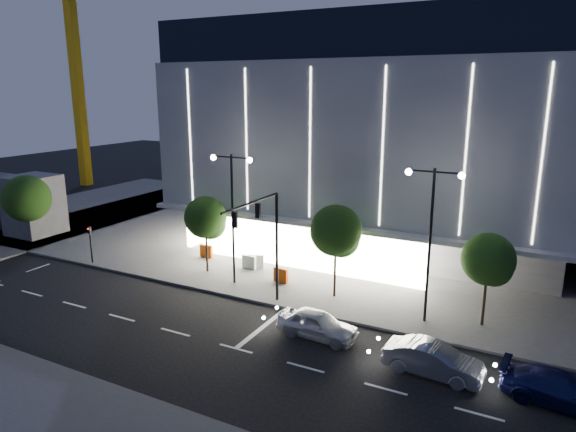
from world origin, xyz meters
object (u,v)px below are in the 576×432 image
at_px(tree_right, 488,262).
at_px(car_second, 433,360).
at_px(tree_mid, 336,233).
at_px(car_third, 561,389).
at_px(street_lamp_west, 232,200).
at_px(barrier_b, 249,262).
at_px(barrier_a, 206,251).
at_px(street_lamp_east, 431,223).
at_px(ped_signal_far, 90,241).
at_px(tower_crane, 78,30).
at_px(traffic_mast, 265,231).
at_px(barrier_c, 281,275).
at_px(barrier_d, 256,262).
at_px(car_lead, 317,324).
at_px(tree_left, 206,220).

xyz_separation_m(tree_right, car_second, (-1.43, -6.32, -3.12)).
relative_size(tree_mid, car_third, 1.26).
relative_size(street_lamp_west, barrier_b, 8.18).
height_order(street_lamp_west, barrier_a, street_lamp_west).
bearing_deg(barrier_a, street_lamp_east, -10.97).
bearing_deg(car_third, tree_mid, 69.16).
relative_size(ped_signal_far, tree_mid, 0.49).
bearing_deg(barrier_a, tower_crane, 151.03).
height_order(traffic_mast, barrier_b, traffic_mast).
relative_size(barrier_c, barrier_d, 1.00).
xyz_separation_m(barrier_a, barrier_c, (7.78, -2.03, 0.00)).
xyz_separation_m(traffic_mast, car_second, (10.60, -2.63, -4.27)).
bearing_deg(street_lamp_west, car_third, -14.55).
xyz_separation_m(ped_signal_far, car_third, (31.94, -3.67, -1.18)).
distance_m(car_lead, barrier_c, 8.05).
distance_m(tower_crane, tree_left, 43.96).
height_order(traffic_mast, car_third, traffic_mast).
distance_m(car_third, barrier_a, 26.41).
xyz_separation_m(tree_left, car_lead, (11.21, -5.42, -3.27)).
bearing_deg(barrier_b, tree_mid, -12.90).
xyz_separation_m(car_third, barrier_b, (-20.54, 8.07, -0.06)).
bearing_deg(tree_mid, tree_left, -180.00).
xyz_separation_m(ped_signal_far, barrier_a, (7.02, 5.07, -1.24)).
relative_size(ped_signal_far, barrier_b, 2.73).
bearing_deg(car_lead, traffic_mast, 70.68).
distance_m(tree_left, car_second, 18.96).
height_order(traffic_mast, ped_signal_far, traffic_mast).
relative_size(tree_left, barrier_d, 5.20).
bearing_deg(barrier_d, car_lead, -65.95).
relative_size(tower_crane, car_second, 6.94).
bearing_deg(traffic_mast, street_lamp_east, 16.48).
height_order(tower_crane, car_lead, tower_crane).
relative_size(traffic_mast, tree_mid, 1.15).
height_order(car_second, barrier_d, car_second).
relative_size(traffic_mast, tower_crane, 0.22).
bearing_deg(car_second, street_lamp_east, 20.63).
distance_m(street_lamp_west, car_lead, 10.68).
relative_size(tower_crane, tree_left, 5.59).
bearing_deg(street_lamp_west, car_lead, -28.10).
height_order(barrier_c, barrier_d, same).
bearing_deg(tree_mid, ped_signal_far, -172.45).
bearing_deg(barrier_c, barrier_a, 174.07).
xyz_separation_m(tree_mid, car_third, (12.92, -6.20, -3.62)).
bearing_deg(tower_crane, barrier_b, -27.11).
distance_m(tree_left, car_lead, 12.87).
xyz_separation_m(street_lamp_east, barrier_d, (-13.17, 3.23, -5.31)).
bearing_deg(street_lamp_east, barrier_d, 166.21).
height_order(car_second, car_third, car_second).
bearing_deg(car_second, barrier_b, 65.52).
relative_size(ped_signal_far, tree_left, 0.52).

